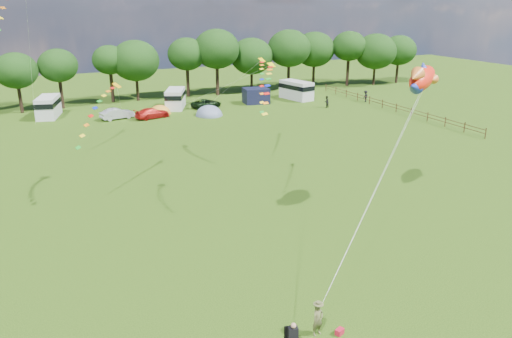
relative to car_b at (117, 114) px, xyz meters
name	(u,v)px	position (x,y,z in m)	size (l,w,h in m)	color
ground_plane	(317,283)	(3.24, -44.17, -0.70)	(180.00, 180.00, 0.00)	black
tree_line	(160,57)	(8.54, 10.82, 5.65)	(102.98, 10.98, 10.27)	black
fence	(389,105)	(35.24, -9.67, 0.00)	(0.12, 33.12, 1.20)	#472D19
car_b	(117,114)	(0.00, 0.00, 0.00)	(1.49, 3.98, 1.40)	#9FA3A7
car_c	(152,113)	(4.21, -1.32, -0.05)	(1.83, 4.36, 1.31)	#B41713
car_d	(206,103)	(12.70, 2.20, -0.09)	(2.02, 4.47, 1.22)	black
campervan_b	(48,106)	(-7.88, 4.83, 0.73)	(3.54, 5.82, 2.66)	silver
campervan_c	(175,98)	(8.67, 3.71, 0.72)	(4.18, 5.87, 2.65)	silver
campervan_d	(296,90)	(27.34, 2.65, 0.78)	(3.58, 6.00, 2.75)	#BEBEC0
tent_orange	(160,114)	(5.68, 0.77, -0.68)	(2.99, 3.28, 2.34)	orange
tent_greyblue	(209,115)	(11.40, -2.75, -0.68)	(3.58, 3.93, 2.67)	slate
awning_navy	(256,96)	(20.42, 2.32, 0.40)	(3.53, 2.87, 2.20)	black
kite_flyer	(318,320)	(1.02, -47.94, 0.09)	(0.58, 0.38, 1.58)	brown
camp_chair	(293,334)	(-0.52, -48.45, 0.15)	(0.70, 0.71, 1.43)	#99999E
kite_bag	(340,332)	(1.96, -48.35, -0.56)	(0.40, 0.27, 0.28)	#B5142A
fish_kite	(421,79)	(14.87, -37.65, 8.63)	(4.22, 3.24, 2.30)	red
streamer_kite_b	(101,105)	(-4.86, -25.97, 6.32)	(4.28, 4.75, 3.82)	#DC9C07
streamer_kite_c	(269,79)	(5.68, -32.88, 8.50)	(3.09, 4.77, 2.77)	#E3D504
walker_a	(326,102)	(28.15, -4.74, 0.13)	(0.81, 0.50, 1.67)	black
walker_b	(365,96)	(35.67, -3.53, 0.15)	(1.10, 0.51, 1.71)	black
streamer_kite_d	(262,77)	(10.14, -22.05, 7.01)	(2.69, 5.02, 4.29)	#E4BC00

